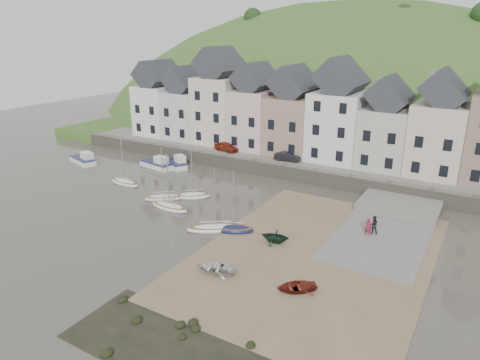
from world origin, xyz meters
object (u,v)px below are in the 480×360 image
Objects in this scene: rowboat_red at (296,287)px; car_right at (288,157)px; rowboat_green at (275,236)px; car_left at (226,147)px; person_red at (368,227)px; person_dark at (374,225)px; rowboat_white at (216,268)px; sailboat_0 at (125,182)px.

car_right is at bearing 167.53° from rowboat_red.
rowboat_green is 26.05m from car_left.
rowboat_green is 8.77m from person_red.
person_dark is 0.49× the size of car_right.
person_red reaches higher than rowboat_white.
rowboat_green is 0.84× the size of rowboat_red.
person_dark is at bearing -105.68° from car_left.
person_red is at bearing 117.92° from rowboat_green.
rowboat_white is 1.86× the size of person_dark.
sailboat_0 is 15.84m from car_left.
car_right is at bearing 178.23° from rowboat_white.
rowboat_green reaches higher than rowboat_red.
car_left is (-22.08, 25.31, 1.89)m from rowboat_red.
sailboat_0 is 2.54× the size of rowboat_green.
sailboat_0 reaches higher than car_right.
person_red is 0.43× the size of car_left.
sailboat_0 is 1.78× the size of car_right.
sailboat_0 reaches higher than rowboat_white.
rowboat_green is at bearing -11.36° from sailboat_0.
car_right is (15.27, 14.69, 1.92)m from sailboat_0.
person_dark is at bearing -126.72° from person_red.
rowboat_green is 1.43× the size of person_dark.
sailboat_0 is 3.62× the size of person_dark.
sailboat_0 is 1.63× the size of car_left.
car_left reaches higher than car_right.
car_right is at bearing -65.94° from person_dark.
sailboat_0 is at bearing -149.58° from rowboat_red.
car_left reaches higher than rowboat_red.
rowboat_red is (27.68, -10.62, 0.10)m from sailboat_0.
person_dark is (7.05, 6.23, 0.28)m from rowboat_green.
person_dark is at bearing 119.36° from rowboat_green.
sailboat_0 is 1.95× the size of rowboat_white.
person_red is at bearing 1.96° from sailboat_0.
person_red is 19.93m from car_right.
person_dark reaches higher than person_red.
car_left is at bearing -52.59° from person_dark.
sailboat_0 is 3.82× the size of person_red.
rowboat_red is (4.67, -6.00, -0.35)m from rowboat_green.
person_dark is 27.76m from car_left.
person_dark is (8.84, 13.08, 0.60)m from rowboat_white.
rowboat_white is 1.30× the size of rowboat_green.
sailboat_0 reaches higher than person_red.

